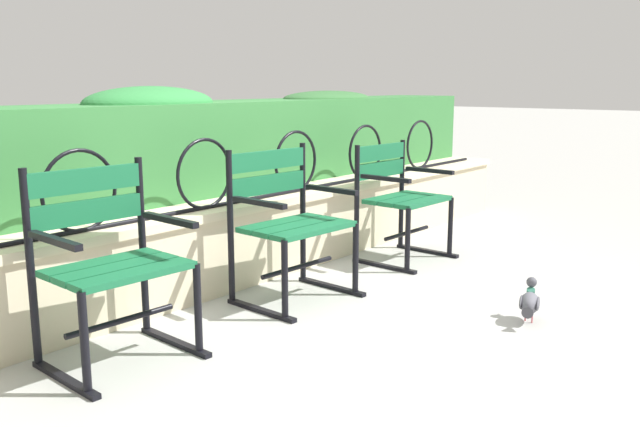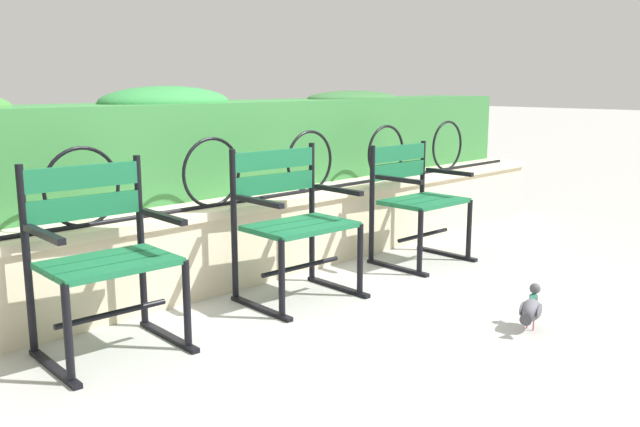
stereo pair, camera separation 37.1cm
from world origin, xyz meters
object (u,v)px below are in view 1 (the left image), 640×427
(park_chair_left, at_px, (109,259))
(park_chair_right, at_px, (399,196))
(park_chair_centre, at_px, (288,219))
(pigeon_near_chairs, at_px, (530,302))

(park_chair_left, distance_m, park_chair_right, 2.37)
(park_chair_left, distance_m, park_chair_centre, 1.18)
(park_chair_left, bearing_deg, park_chair_right, -0.96)
(park_chair_left, height_order, pigeon_near_chairs, park_chair_left)
(park_chair_right, bearing_deg, park_chair_centre, 179.52)
(park_chair_centre, height_order, pigeon_near_chairs, park_chair_centre)
(park_chair_left, bearing_deg, pigeon_near_chairs, -38.19)
(park_chair_right, height_order, pigeon_near_chairs, park_chair_right)
(park_chair_left, relative_size, park_chair_centre, 1.01)
(park_chair_centre, height_order, park_chair_right, park_chair_centre)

